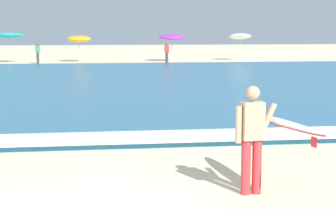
% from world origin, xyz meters
% --- Properties ---
extents(sea, '(120.00, 28.00, 0.14)m').
position_xyz_m(sea, '(0.00, 18.16, 0.07)').
color(sea, teal).
rests_on(sea, ground).
extents(surf_foam, '(120.00, 1.49, 0.01)m').
position_xyz_m(surf_foam, '(0.00, 4.76, 0.15)').
color(surf_foam, white).
rests_on(surf_foam, sea).
extents(surfer_with_board, '(1.10, 2.63, 1.73)m').
position_xyz_m(surfer_with_board, '(2.77, 0.68, 1.03)').
color(surfer_with_board, red).
rests_on(surfer_with_board, ground).
extents(beach_umbrella_1, '(2.15, 2.17, 2.34)m').
position_xyz_m(beach_umbrella_1, '(-6.34, 35.39, 2.07)').
color(beach_umbrella_1, beige).
rests_on(beach_umbrella_1, ground).
extents(beach_umbrella_2, '(1.85, 1.87, 2.09)m').
position_xyz_m(beach_umbrella_2, '(-1.13, 35.78, 1.79)').
color(beach_umbrella_2, beige).
rests_on(beach_umbrella_2, ground).
extents(beach_umbrella_3, '(2.06, 2.09, 2.23)m').
position_xyz_m(beach_umbrella_3, '(6.13, 35.59, 1.94)').
color(beach_umbrella_3, beige).
rests_on(beach_umbrella_3, ground).
extents(beach_umbrella_4, '(1.77, 1.81, 2.27)m').
position_xyz_m(beach_umbrella_4, '(11.88, 36.42, 1.96)').
color(beach_umbrella_4, beige).
rests_on(beach_umbrella_4, ground).
extents(beachgoer_near_row_left, '(0.32, 0.20, 1.58)m').
position_xyz_m(beachgoer_near_row_left, '(5.36, 32.81, 0.84)').
color(beachgoer_near_row_left, '#383842').
rests_on(beachgoer_near_row_left, ground).
extents(beachgoer_near_row_mid, '(0.32, 0.20, 1.58)m').
position_xyz_m(beachgoer_near_row_mid, '(-4.14, 34.28, 0.84)').
color(beachgoer_near_row_mid, '#383842').
rests_on(beachgoer_near_row_mid, ground).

